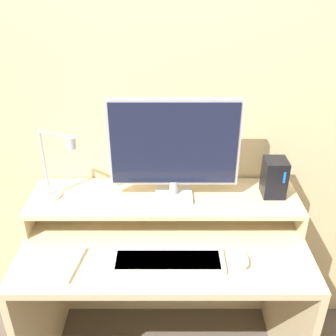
{
  "coord_description": "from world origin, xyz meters",
  "views": [
    {
      "loc": [
        0.02,
        -1.01,
        1.84
      ],
      "look_at": [
        0.02,
        0.34,
        1.1
      ],
      "focal_mm": 42.0,
      "sensor_mm": 36.0,
      "label": 1
    }
  ],
  "objects_px": {
    "router_dock": "(274,177)",
    "keyboard": "(168,261)",
    "remote_control": "(74,264)",
    "monitor": "(174,147)",
    "mouse": "(242,259)",
    "desk_lamp": "(55,172)"
  },
  "relations": [
    {
      "from": "router_dock",
      "to": "mouse",
      "type": "bearing_deg",
      "value": -119.08
    },
    {
      "from": "monitor",
      "to": "desk_lamp",
      "type": "xyz_separation_m",
      "value": [
        -0.5,
        -0.02,
        -0.11
      ]
    },
    {
      "from": "monitor",
      "to": "remote_control",
      "type": "xyz_separation_m",
      "value": [
        -0.39,
        -0.32,
        -0.35
      ]
    },
    {
      "from": "monitor",
      "to": "router_dock",
      "type": "xyz_separation_m",
      "value": [
        0.44,
        0.02,
        -0.16
      ]
    },
    {
      "from": "router_dock",
      "to": "remote_control",
      "type": "xyz_separation_m",
      "value": [
        -0.83,
        -0.33,
        -0.2
      ]
    },
    {
      "from": "remote_control",
      "to": "mouse",
      "type": "bearing_deg",
      "value": 1.8
    },
    {
      "from": "monitor",
      "to": "router_dock",
      "type": "bearing_deg",
      "value": 2.45
    },
    {
      "from": "keyboard",
      "to": "remote_control",
      "type": "relative_size",
      "value": 2.24
    },
    {
      "from": "desk_lamp",
      "to": "keyboard",
      "type": "xyz_separation_m",
      "value": [
        0.48,
        -0.28,
        -0.24
      ]
    },
    {
      "from": "monitor",
      "to": "keyboard",
      "type": "relative_size",
      "value": 1.24
    },
    {
      "from": "router_dock",
      "to": "desk_lamp",
      "type": "bearing_deg",
      "value": -177.84
    },
    {
      "from": "desk_lamp",
      "to": "keyboard",
      "type": "relative_size",
      "value": 0.72
    },
    {
      "from": "router_dock",
      "to": "keyboard",
      "type": "distance_m",
      "value": 0.6
    },
    {
      "from": "desk_lamp",
      "to": "router_dock",
      "type": "bearing_deg",
      "value": 2.16
    },
    {
      "from": "desk_lamp",
      "to": "mouse",
      "type": "bearing_deg",
      "value": -19.82
    },
    {
      "from": "router_dock",
      "to": "monitor",
      "type": "bearing_deg",
      "value": -177.55
    },
    {
      "from": "monitor",
      "to": "remote_control",
      "type": "distance_m",
      "value": 0.61
    },
    {
      "from": "router_dock",
      "to": "remote_control",
      "type": "relative_size",
      "value": 0.87
    },
    {
      "from": "monitor",
      "to": "router_dock",
      "type": "distance_m",
      "value": 0.47
    },
    {
      "from": "mouse",
      "to": "remote_control",
      "type": "bearing_deg",
      "value": -178.2
    },
    {
      "from": "router_dock",
      "to": "keyboard",
      "type": "relative_size",
      "value": 0.39
    },
    {
      "from": "router_dock",
      "to": "keyboard",
      "type": "xyz_separation_m",
      "value": [
        -0.47,
        -0.32,
        -0.19
      ]
    }
  ]
}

